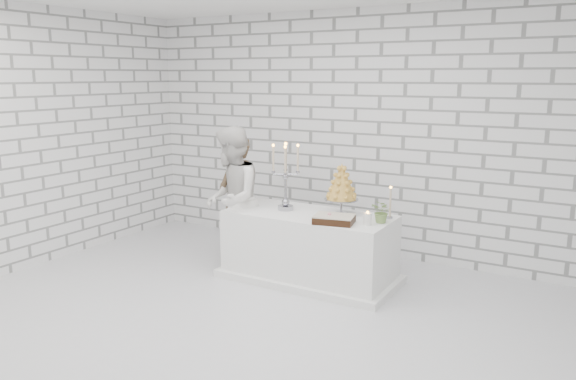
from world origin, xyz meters
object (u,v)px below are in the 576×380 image
object	(u,v)px
cake_table	(309,247)
bride	(232,200)
groom	(236,199)
candelabra	(286,176)
croquembouche	(341,189)

from	to	relation	value
cake_table	bride	bearing A→B (deg)	-170.62
groom	bride	distance (m)	0.39
cake_table	bride	size ratio (longest dim) A/B	1.09
groom	candelabra	xyz separation A→B (m)	(0.79, -0.18, 0.37)
cake_table	candelabra	distance (m)	0.81
bride	croquembouche	distance (m)	1.28
groom	croquembouche	distance (m)	1.44
croquembouche	cake_table	bearing A→B (deg)	-159.25
cake_table	bride	xyz separation A→B (m)	(-0.91, -0.15, 0.45)
bride	candelabra	distance (m)	0.70
bride	croquembouche	world-z (taller)	bride
cake_table	bride	distance (m)	1.03
cake_table	groom	world-z (taller)	groom
cake_table	groom	distance (m)	1.17
bride	candelabra	world-z (taller)	bride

